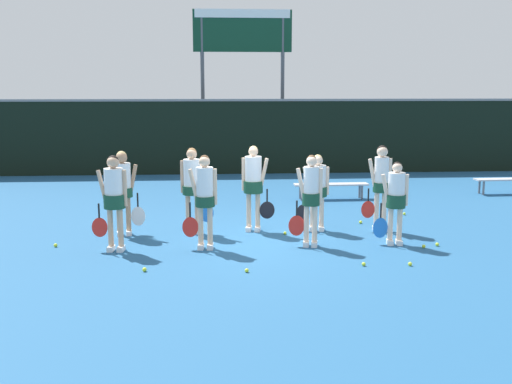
{
  "coord_description": "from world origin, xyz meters",
  "views": [
    {
      "loc": [
        -0.83,
        -11.64,
        3.03
      ],
      "look_at": [
        -0.02,
        0.05,
        0.95
      ],
      "focal_mm": 42.0,
      "sensor_mm": 36.0,
      "label": 1
    }
  ],
  "objects": [
    {
      "name": "player_4",
      "position": [
        -2.7,
        0.53,
        1.04
      ],
      "size": [
        0.67,
        0.39,
        1.74
      ],
      "rotation": [
        0.0,
        0.0,
        0.13
      ],
      "color": "tan",
      "rests_on": "ground_plane"
    },
    {
      "name": "scoreboard",
      "position": [
        0.24,
        10.9,
        4.51
      ],
      "size": [
        3.62,
        0.15,
        5.78
      ],
      "color": "#515156",
      "rests_on": "ground_plane"
    },
    {
      "name": "player_0",
      "position": [
        -2.69,
        -0.69,
        1.07
      ],
      "size": [
        0.67,
        0.39,
        1.79
      ],
      "rotation": [
        0.0,
        0.0,
        -0.1
      ],
      "color": "tan",
      "rests_on": "ground_plane"
    },
    {
      "name": "ground_plane",
      "position": [
        0.0,
        0.0,
        0.0
      ],
      "size": [
        140.0,
        140.0,
        0.0
      ],
      "primitive_type": "plane",
      "color": "#235684"
    },
    {
      "name": "player_7",
      "position": [
        1.31,
        0.64,
        0.96
      ],
      "size": [
        0.68,
        0.4,
        1.62
      ],
      "rotation": [
        0.0,
        0.0,
        -0.12
      ],
      "color": "beige",
      "rests_on": "ground_plane"
    },
    {
      "name": "tennis_ball_8",
      "position": [
        1.69,
        -1.96,
        0.03
      ],
      "size": [
        0.07,
        0.07,
        0.07
      ],
      "primitive_type": "sphere",
      "color": "#CCE033",
      "rests_on": "ground_plane"
    },
    {
      "name": "player_3",
      "position": [
        2.62,
        -0.59,
        0.94
      ],
      "size": [
        0.65,
        0.37,
        1.61
      ],
      "rotation": [
        0.0,
        0.0,
        -0.13
      ],
      "color": "beige",
      "rests_on": "ground_plane"
    },
    {
      "name": "tennis_ball_7",
      "position": [
        -3.88,
        -0.35,
        0.04
      ],
      "size": [
        0.07,
        0.07,
        0.07
      ],
      "primitive_type": "sphere",
      "color": "#CCE033",
      "rests_on": "ground_plane"
    },
    {
      "name": "player_8",
      "position": [
        2.65,
        0.54,
        1.08
      ],
      "size": [
        0.63,
        0.34,
        1.81
      ],
      "rotation": [
        0.0,
        0.0,
        -0.01
      ],
      "color": "beige",
      "rests_on": "ground_plane"
    },
    {
      "name": "tennis_ball_2",
      "position": [
        -0.32,
        -2.18,
        0.03
      ],
      "size": [
        0.07,
        0.07,
        0.07
      ],
      "primitive_type": "sphere",
      "color": "#CCE033",
      "rests_on": "ground_plane"
    },
    {
      "name": "tennis_ball_11",
      "position": [
        3.41,
        -0.8,
        0.03
      ],
      "size": [
        0.07,
        0.07,
        0.07
      ],
      "primitive_type": "sphere",
      "color": "#CCE033",
      "rests_on": "ground_plane"
    },
    {
      "name": "bench_far",
      "position": [
        7.56,
        4.61,
        0.38
      ],
      "size": [
        2.08,
        0.42,
        0.44
      ],
      "rotation": [
        0.0,
        0.0,
        0.03
      ],
      "color": "#B2B2B7",
      "rests_on": "ground_plane"
    },
    {
      "name": "tennis_ball_10",
      "position": [
        3.11,
        -0.91,
        0.03
      ],
      "size": [
        0.07,
        0.07,
        0.07
      ],
      "primitive_type": "sphere",
      "color": "#CCE033",
      "rests_on": "ground_plane"
    },
    {
      "name": "bench_courtside",
      "position": [
        2.31,
        4.15,
        0.37
      ],
      "size": [
        2.02,
        0.39,
        0.42
      ],
      "rotation": [
        0.0,
        0.0,
        0.02
      ],
      "color": "#B2B2B7",
      "rests_on": "ground_plane"
    },
    {
      "name": "player_1",
      "position": [
        -1.03,
        -0.66,
        1.05
      ],
      "size": [
        0.66,
        0.37,
        1.78
      ],
      "rotation": [
        0.0,
        0.0,
        -0.07
      ],
      "color": "beige",
      "rests_on": "ground_plane"
    },
    {
      "name": "tennis_ball_4",
      "position": [
        0.6,
        0.31,
        0.03
      ],
      "size": [
        0.06,
        0.06,
        0.06
      ],
      "primitive_type": "sphere",
      "color": "#CCE033",
      "rests_on": "ground_plane"
    },
    {
      "name": "fence_windscreen",
      "position": [
        0.0,
        9.08,
        1.31
      ],
      "size": [
        60.0,
        0.08,
        2.59
      ],
      "color": "black",
      "rests_on": "ground_plane"
    },
    {
      "name": "tennis_ball_3",
      "position": [
        2.48,
        -2.01,
        0.03
      ],
      "size": [
        0.07,
        0.07,
        0.07
      ],
      "primitive_type": "sphere",
      "color": "#CCE033",
      "rests_on": "ground_plane"
    },
    {
      "name": "tennis_ball_6",
      "position": [
        -2.01,
        -2.02,
        0.04
      ],
      "size": [
        0.07,
        0.07,
        0.07
      ],
      "primitive_type": "sphere",
      "color": "#CCE033",
      "rests_on": "ground_plane"
    },
    {
      "name": "player_2",
      "position": [
        0.97,
        -0.6,
        1.02
      ],
      "size": [
        0.63,
        0.34,
        1.75
      ],
      "rotation": [
        0.0,
        0.0,
        -0.2
      ],
      "color": "beige",
      "rests_on": "ground_plane"
    },
    {
      "name": "tennis_ball_0",
      "position": [
        3.66,
        2.0,
        0.03
      ],
      "size": [
        0.06,
        0.06,
        0.06
      ],
      "primitive_type": "sphere",
      "color": "#CCE033",
      "rests_on": "ground_plane"
    },
    {
      "name": "tennis_ball_5",
      "position": [
        2.52,
        0.15,
        0.03
      ],
      "size": [
        0.07,
        0.07,
        0.07
      ],
      "primitive_type": "sphere",
      "color": "#CCE033",
      "rests_on": "ground_plane"
    },
    {
      "name": "player_6",
      "position": [
        -0.02,
        0.69,
        1.07
      ],
      "size": [
        0.68,
        0.4,
        1.8
      ],
      "rotation": [
        0.0,
        0.0,
        -0.19
      ],
      "color": "beige",
      "rests_on": "ground_plane"
    },
    {
      "name": "tennis_ball_1",
      "position": [
        2.4,
        1.18,
        0.04
      ],
      "size": [
        0.07,
        0.07,
        0.07
      ],
      "primitive_type": "sphere",
      "color": "#CCE033",
      "rests_on": "ground_plane"
    },
    {
      "name": "player_5",
      "position": [
        -1.29,
        0.59,
        1.07
      ],
      "size": [
        0.68,
        0.4,
        1.78
      ],
      "rotation": [
        0.0,
        0.0,
        -0.17
      ],
      "color": "tan",
      "rests_on": "ground_plane"
    },
    {
      "name": "tennis_ball_9",
      "position": [
        0.96,
        -0.19,
        0.03
      ],
      "size": [
        0.07,
        0.07,
        0.07
      ],
      "primitive_type": "sphere",
      "color": "#CCE033",
      "rests_on": "ground_plane"
    }
  ]
}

